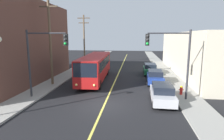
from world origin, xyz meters
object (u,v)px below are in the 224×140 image
object	(u,v)px
parked_car_blue	(155,77)
utility_pole_mid	(84,37)
traffic_signal_left_corner	(45,51)
fire_hydrant	(181,90)
parked_car_green	(150,69)
utility_pole_near	(50,35)
traffic_signal_right_corner	(170,52)
city_bus	(95,66)
parked_car_silver	(162,93)

from	to	relation	value
parked_car_blue	utility_pole_mid	size ratio (longest dim) A/B	0.47
traffic_signal_left_corner	fire_hydrant	world-z (taller)	traffic_signal_left_corner
parked_car_blue	parked_car_green	bearing A→B (deg)	91.96
utility_pole_near	fire_hydrant	size ratio (longest dim) A/B	12.03
traffic_signal_left_corner	traffic_signal_right_corner	bearing A→B (deg)	4.68
utility_pole_mid	fire_hydrant	distance (m)	23.87
parked_car_green	utility_pole_near	world-z (taller)	utility_pole_near
traffic_signal_right_corner	fire_hydrant	distance (m)	4.22
parked_car_blue	traffic_signal_right_corner	xyz separation A→B (m)	(0.54, -5.92, 3.46)
utility_pole_near	utility_pole_mid	bearing A→B (deg)	91.84
city_bus	fire_hydrant	world-z (taller)	city_bus
utility_pole_near	fire_hydrant	xyz separation A→B (m)	(13.80, -2.30, -5.12)
traffic_signal_right_corner	fire_hydrant	bearing A→B (deg)	43.70
parked_car_blue	fire_hydrant	distance (m)	4.97
city_bus	traffic_signal_left_corner	xyz separation A→B (m)	(-2.85, -7.77, 2.49)
city_bus	utility_pole_mid	xyz separation A→B (m)	(-4.91, 12.97, 3.56)
utility_pole_near	parked_car_green	bearing A→B (deg)	33.53
parked_car_blue	parked_car_green	world-z (taller)	same
parked_car_blue	parked_car_green	size ratio (longest dim) A/B	1.01
parked_car_silver	traffic_signal_right_corner	distance (m)	3.61
parked_car_green	traffic_signal_left_corner	size ratio (longest dim) A/B	0.73
parked_car_blue	utility_pole_mid	bearing A→B (deg)	131.51
parked_car_green	utility_pole_near	size ratio (longest dim) A/B	0.44
parked_car_blue	traffic_signal_right_corner	bearing A→B (deg)	-84.79
parked_car_green	fire_hydrant	size ratio (longest dim) A/B	5.24
parked_car_green	utility_pole_near	xyz separation A→B (m)	(-11.63, -7.71, 4.86)
traffic_signal_left_corner	utility_pole_near	bearing A→B (deg)	108.61
utility_pole_near	utility_pole_mid	size ratio (longest dim) A/B	1.07
parked_car_silver	traffic_signal_right_corner	xyz separation A→B (m)	(0.62, 0.81, 3.46)
parked_car_silver	traffic_signal_left_corner	bearing A→B (deg)	-179.55
traffic_signal_right_corner	city_bus	bearing A→B (deg)	139.17
city_bus	parked_car_blue	world-z (taller)	city_bus
city_bus	traffic_signal_right_corner	xyz separation A→B (m)	(7.97, -6.89, 2.49)
utility_pole_near	traffic_signal_left_corner	xyz separation A→B (m)	(1.54, -4.57, -1.40)
traffic_signal_right_corner	fire_hydrant	world-z (taller)	traffic_signal_right_corner
utility_pole_near	fire_hydrant	bearing A→B (deg)	-9.48
parked_car_silver	utility_pole_near	xyz separation A→B (m)	(-11.74, 4.49, 4.86)
utility_pole_near	traffic_signal_left_corner	bearing A→B (deg)	-71.39
parked_car_green	traffic_signal_left_corner	bearing A→B (deg)	-129.44
parked_car_green	parked_car_silver	bearing A→B (deg)	-89.52
parked_car_blue	utility_pole_near	size ratio (longest dim) A/B	0.44
utility_pole_near	parked_car_blue	bearing A→B (deg)	10.74
parked_car_blue	utility_pole_near	bearing A→B (deg)	-169.26
traffic_signal_left_corner	utility_pole_mid	bearing A→B (deg)	95.66
utility_pole_near	traffic_signal_right_corner	bearing A→B (deg)	-16.58
utility_pole_near	traffic_signal_right_corner	world-z (taller)	utility_pole_near
parked_car_blue	utility_pole_mid	xyz separation A→B (m)	(-12.34, 13.94, 4.54)
parked_car_silver	fire_hydrant	size ratio (longest dim) A/B	5.28
city_bus	parked_car_silver	size ratio (longest dim) A/B	2.75
parked_car_silver	fire_hydrant	bearing A→B (deg)	46.59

